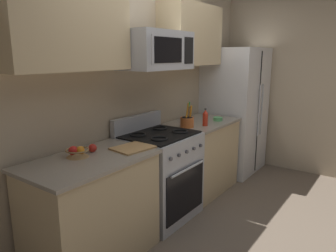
% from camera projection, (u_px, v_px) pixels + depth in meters
% --- Properties ---
extents(ground_plane, '(16.00, 16.00, 0.00)m').
position_uv_depth(ground_plane, '(214.00, 235.00, 3.11)').
color(ground_plane, '#6B5B4C').
extents(wall_back, '(8.00, 0.10, 2.60)m').
position_uv_depth(wall_back, '(130.00, 95.00, 3.43)').
color(wall_back, tan).
rests_on(wall_back, ground).
extents(counter_left, '(1.09, 0.66, 0.91)m').
position_uv_depth(counter_left, '(92.00, 210.00, 2.65)').
color(counter_left, tan).
rests_on(counter_left, ground).
extents(range_oven, '(0.76, 0.70, 1.09)m').
position_uv_depth(range_oven, '(159.00, 175.00, 3.39)').
color(range_oven, '#B2B5BA').
rests_on(range_oven, ground).
extents(counter_right, '(0.98, 0.66, 0.91)m').
position_uv_depth(counter_right, '(201.00, 156.00, 4.09)').
color(counter_right, tan).
rests_on(counter_right, ground).
extents(refrigerator, '(0.90, 0.77, 1.82)m').
position_uv_depth(refrigerator, '(235.00, 111.00, 4.74)').
color(refrigerator, silver).
rests_on(refrigerator, ground).
extents(wall_right, '(0.10, 8.00, 2.60)m').
position_uv_depth(wall_right, '(292.00, 84.00, 4.72)').
color(wall_right, tan).
rests_on(wall_right, ground).
extents(microwave, '(0.78, 0.44, 0.38)m').
position_uv_depth(microwave, '(156.00, 50.00, 3.12)').
color(microwave, '#B2B5BA').
extents(upper_cabinets_left, '(1.08, 0.34, 0.72)m').
position_uv_depth(upper_cabinets_left, '(66.00, 23.00, 2.42)').
color(upper_cabinets_left, tan).
extents(upper_cabinets_right, '(0.97, 0.34, 0.72)m').
position_uv_depth(upper_cabinets_right, '(191.00, 35.00, 3.87)').
color(upper_cabinets_right, tan).
extents(utensil_crock, '(0.16, 0.16, 0.29)m').
position_uv_depth(utensil_crock, '(187.00, 121.00, 3.64)').
color(utensil_crock, '#D1662D').
rests_on(utensil_crock, counter_right).
extents(fruit_basket, '(0.19, 0.19, 0.09)m').
position_uv_depth(fruit_basket, '(77.00, 152.00, 2.58)').
color(fruit_basket, '#9E7A4C').
rests_on(fruit_basket, counter_left).
extents(apple_loose, '(0.07, 0.07, 0.07)m').
position_uv_depth(apple_loose, '(93.00, 148.00, 2.71)').
color(apple_loose, red).
rests_on(apple_loose, counter_left).
extents(cutting_board, '(0.37, 0.31, 0.02)m').
position_uv_depth(cutting_board, '(133.00, 148.00, 2.82)').
color(cutting_board, tan).
rests_on(cutting_board, counter_left).
extents(bottle_hot_sauce, '(0.06, 0.06, 0.20)m').
position_uv_depth(bottle_hot_sauce, '(205.00, 118.00, 3.72)').
color(bottle_hot_sauce, red).
rests_on(bottle_hot_sauce, counter_right).
extents(prep_bowl, '(0.12, 0.12, 0.05)m').
position_uv_depth(prep_bowl, '(218.00, 119.00, 4.02)').
color(prep_bowl, '#59AD66').
rests_on(prep_bowl, counter_right).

